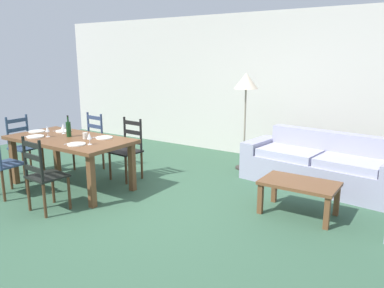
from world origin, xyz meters
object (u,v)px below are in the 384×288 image
wine_glass_near_left (47,129)px  wine_glass_near_right (89,137)px  dining_chair_near_right (43,175)px  couch (321,167)px  dining_chair_head_west (24,145)px  standing_lamp (246,87)px  dining_chair_far_right (128,149)px  coffee_table (299,187)px  coffee_cup_primary (85,136)px  dining_table (70,144)px  wine_glass_far_left (63,127)px  dining_chair_far_left (90,142)px  wine_bottle (69,129)px  dining_chair_near_left (1,163)px

wine_glass_near_left → wine_glass_near_right: bearing=-0.3°
dining_chair_near_right → couch: bearing=47.7°
wine_glass_near_left → couch: bearing=33.2°
dining_chair_head_west → standing_lamp: standing_lamp is taller
dining_chair_far_right → coffee_table: (2.71, 0.10, -0.12)m
coffee_cup_primary → standing_lamp: 2.70m
coffee_table → standing_lamp: bearing=135.4°
coffee_cup_primary → dining_table: bearing=-163.6°
wine_glass_near_left → wine_glass_far_left: same height
dining_table → coffee_table: 3.26m
wine_glass_near_left → dining_chair_far_left: bearing=99.9°
dining_chair_near_right → dining_chair_far_left: size_ratio=1.00×
wine_bottle → coffee_cup_primary: 0.33m
wine_glass_near_right → standing_lamp: (1.13, 2.40, 0.55)m
dining_chair_far_left → standing_lamp: 2.80m
dining_chair_near_left → wine_glass_near_left: dining_chair_near_left is taller
dining_chair_near_left → dining_chair_near_right: size_ratio=1.00×
dining_chair_far_right → coffee_table: dining_chair_far_right is taller
dining_chair_head_west → wine_glass_near_left: size_ratio=5.96×
dining_chair_head_west → standing_lamp: 3.79m
dining_chair_near_left → wine_glass_far_left: size_ratio=5.96×
coffee_cup_primary → dining_chair_far_left: bearing=135.5°
coffee_cup_primary → couch: 3.49m
dining_table → dining_chair_far_right: size_ratio=1.98×
dining_chair_far_left → coffee_cup_primary: (0.73, -0.72, 0.32)m
dining_chair_near_right → coffee_table: bearing=31.8°
dining_chair_near_left → dining_chair_near_right: 0.94m
dining_chair_head_west → dining_chair_near_left: bearing=-48.0°
dining_chair_near_right → wine_glass_far_left: bearing=129.5°
dining_chair_near_right → dining_chair_far_left: 1.84m
dining_chair_head_west → couch: (4.26, 2.07, -0.19)m
couch → standing_lamp: size_ratio=1.44×
standing_lamp → dining_chair_far_right: bearing=-130.9°
coffee_cup_primary → standing_lamp: standing_lamp is taller
wine_glass_near_right → coffee_table: wine_glass_near_right is taller
dining_chair_far_left → dining_chair_far_right: same height
dining_table → dining_chair_far_right: (0.42, 0.76, -0.19)m
dining_chair_far_right → dining_chair_head_west: (-1.61, -0.75, 0.00)m
dining_chair_far_left → dining_chair_far_right: size_ratio=1.00×
wine_glass_near_left → wine_bottle: bearing=35.8°
dining_chair_near_right → dining_chair_head_west: 1.84m
dining_chair_near_left → couch: 4.56m
dining_chair_near_right → dining_chair_far_right: 1.56m
dining_chair_near_right → wine_glass_near_left: size_ratio=5.96×
dining_chair_far_right → dining_table: bearing=-118.6°
standing_lamp → wine_glass_far_left: bearing=-133.6°
coffee_cup_primary → dining_chair_far_right: bearing=76.6°
dining_chair_near_left → wine_glass_near_right: bearing=31.3°
dining_chair_far_left → dining_chair_head_west: same height
wine_glass_far_left → coffee_cup_primary: 0.57m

